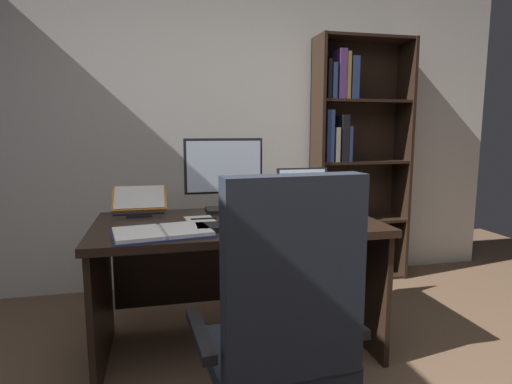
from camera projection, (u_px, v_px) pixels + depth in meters
wall_back at (231, 126)px, 3.38m from camera, size 4.61×0.12×2.55m
desk at (235, 253)px, 2.42m from camera, size 1.52×0.82×0.75m
bookshelf at (349, 168)px, 3.44m from camera, size 0.79×0.28×1.96m
office_chair at (282, 346)px, 1.52m from camera, size 0.64×0.60×1.10m
monitor at (224, 175)px, 2.55m from camera, size 0.47×0.16×0.44m
laptop at (308, 199)px, 2.69m from camera, size 0.35×0.29×0.25m
keyboard at (238, 226)px, 2.13m from camera, size 0.42×0.15×0.02m
computer_mouse at (295, 221)px, 2.20m from camera, size 0.06×0.10×0.04m
reading_stand_with_book at (139, 201)px, 2.50m from camera, size 0.31×0.24×0.15m
open_binder at (162, 232)px, 2.00m from camera, size 0.50×0.36×0.02m
notepad at (200, 220)px, 2.29m from camera, size 0.17×0.22×0.01m
pen at (204, 219)px, 2.30m from camera, size 0.14×0.01×0.01m
coffee_mug at (328, 205)px, 2.52m from camera, size 0.08×0.08×0.09m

